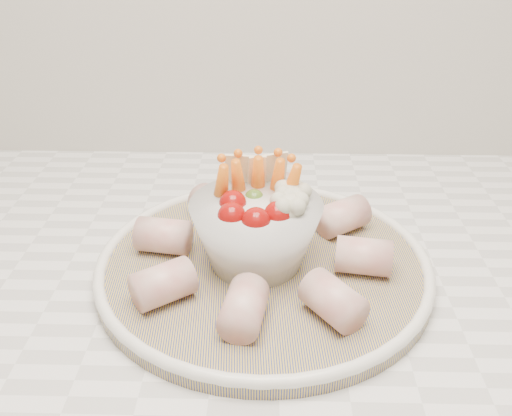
{
  "coord_description": "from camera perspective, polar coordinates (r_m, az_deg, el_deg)",
  "views": [
    {
      "loc": [
        -0.07,
        0.94,
        1.28
      ],
      "look_at": [
        -0.08,
        1.43,
        1.0
      ],
      "focal_mm": 40.0,
      "sensor_mm": 36.0,
      "label": 1
    }
  ],
  "objects": [
    {
      "name": "cured_meat_rolls",
      "position": [
        0.59,
        0.72,
        -3.79
      ],
      "size": [
        0.27,
        0.27,
        0.04
      ],
      "color": "#C36059",
      "rests_on": "serving_platter"
    },
    {
      "name": "serving_platter",
      "position": [
        0.6,
        0.77,
        -5.65
      ],
      "size": [
        0.37,
        0.37,
        0.02
      ],
      "color": "navy",
      "rests_on": "kitchen_counter"
    },
    {
      "name": "veggie_bowl",
      "position": [
        0.58,
        0.1,
        -1.95
      ],
      "size": [
        0.13,
        0.13,
        0.11
      ],
      "color": "silver",
      "rests_on": "serving_platter"
    }
  ]
}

